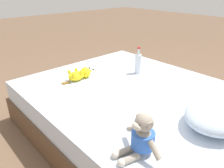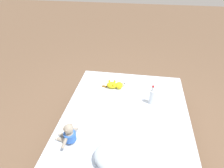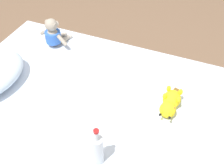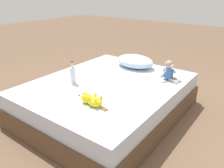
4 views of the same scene
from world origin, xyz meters
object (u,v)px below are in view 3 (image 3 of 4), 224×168
(plush_yellow_creature, at_px, (170,103))
(glass_bottle, at_px, (97,149))
(bed, at_px, (83,128))
(plush_monkey, at_px, (54,34))

(plush_yellow_creature, distance_m, glass_bottle, 0.57)
(bed, xyz_separation_m, plush_yellow_creature, (0.20, -0.51, 0.26))
(plush_yellow_creature, xyz_separation_m, glass_bottle, (-0.50, 0.26, 0.05))
(bed, distance_m, glass_bottle, 0.50)
(bed, bearing_deg, plush_yellow_creature, -68.25)
(plush_yellow_creature, height_order, glass_bottle, glass_bottle)
(plush_yellow_creature, bearing_deg, glass_bottle, 152.49)
(plush_yellow_creature, bearing_deg, plush_monkey, 72.46)
(plush_monkey, xyz_separation_m, plush_yellow_creature, (-0.32, -1.01, -0.05))
(bed, bearing_deg, plush_monkey, 43.48)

